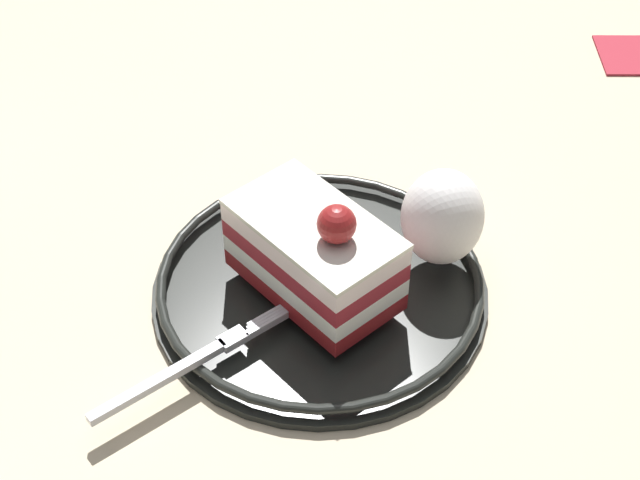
{
  "coord_description": "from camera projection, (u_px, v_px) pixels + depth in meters",
  "views": [
    {
      "loc": [
        -0.03,
        0.43,
        0.43
      ],
      "look_at": [
        -0.03,
        0.03,
        0.04
      ],
      "focal_mm": 54.39,
      "sensor_mm": 36.0,
      "label": 1
    }
  ],
  "objects": [
    {
      "name": "ground_plane",
      "position": [
        274.0,
        261.0,
        0.61
      ],
      "size": [
        2.4,
        2.4,
        0.0
      ],
      "primitive_type": "plane",
      "color": "#C5B493"
    },
    {
      "name": "dessert_plate",
      "position": [
        320.0,
        285.0,
        0.58
      ],
      "size": [
        0.2,
        0.2,
        0.01
      ],
      "color": "black",
      "rests_on": "ground_plane"
    },
    {
      "name": "cake_slice",
      "position": [
        315.0,
        253.0,
        0.55
      ],
      "size": [
        0.11,
        0.11,
        0.07
      ],
      "color": "maroon",
      "rests_on": "dessert_plate"
    },
    {
      "name": "whipped_cream_dollop",
      "position": [
        442.0,
        217.0,
        0.57
      ],
      "size": [
        0.05,
        0.05,
        0.06
      ],
      "primitive_type": "ellipsoid",
      "color": "white",
      "rests_on": "dessert_plate"
    },
    {
      "name": "fork",
      "position": [
        199.0,
        358.0,
        0.53
      ],
      "size": [
        0.1,
        0.09,
        0.0
      ],
      "color": "silver",
      "rests_on": "dessert_plate"
    }
  ]
}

